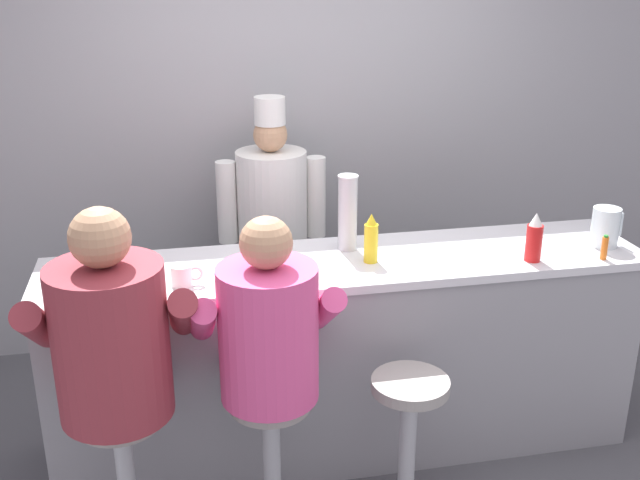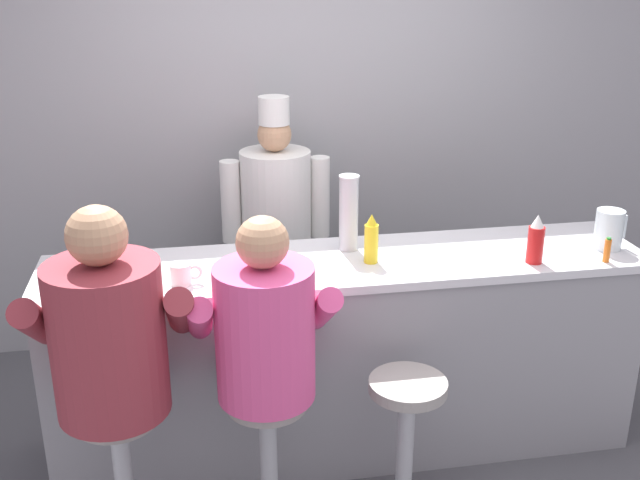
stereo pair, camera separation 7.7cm
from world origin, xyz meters
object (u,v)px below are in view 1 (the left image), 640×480
Objects in this scene: breakfast_plate at (101,274)px; coffee_mug_white at (183,275)px; empty_stool_round at (408,425)px; cup_stack_steel at (348,213)px; cook_in_whites_near at (272,222)px; hot_sauce_bottle_orange at (604,248)px; water_pitcher_clear at (605,227)px; mustard_bottle_yellow at (371,240)px; cereal_bowl at (289,274)px; ketchup_bottle_red at (534,239)px; coffee_mug_tan at (56,294)px; diner_seated_maroon at (113,347)px; diner_seated_pink at (268,341)px.

breakfast_plate is 1.70× the size of coffee_mug_white.
empty_stool_round is (1.27, -0.58, -0.58)m from breakfast_plate.
cook_in_whites_near is (-0.25, 0.82, -0.31)m from cup_stack_steel.
hot_sauce_bottle_orange is 0.62× the size of water_pitcher_clear.
mustard_bottle_yellow is at bearing -3.27° from breakfast_plate.
cereal_bowl is (-0.40, -0.12, -0.09)m from mustard_bottle_yellow.
breakfast_plate is (-2.30, 0.26, -0.04)m from hot_sauce_bottle_orange.
ketchup_bottle_red is at bearing -21.34° from cup_stack_steel.
coffee_mug_tan is 0.38m from diner_seated_maroon.
ketchup_bottle_red is at bearing -5.99° from breakfast_plate.
mustard_bottle_yellow reaches higher than breakfast_plate.
diner_seated_maroon is (-1.89, -0.34, -0.18)m from ketchup_bottle_red.
diner_seated_pink is 0.75m from empty_stool_round.
mustard_bottle_yellow reaches higher than empty_stool_round.
diner_seated_maroon is (-2.23, -0.28, -0.13)m from hot_sauce_bottle_orange.
cereal_bowl is at bearing -2.60° from coffee_mug_white.
coffee_mug_white is 0.10× the size of diner_seated_pink.
cup_stack_steel reaches higher than breakfast_plate.
cup_stack_steel is at bearing 170.52° from water_pitcher_clear.
diner_seated_maroon is (0.07, -0.54, -0.08)m from breakfast_plate.
breakfast_plate is 1.69× the size of coffee_mug_tan.
coffee_mug_tan is at bearing -131.48° from cook_in_whites_near.
diner_seated_pink is 0.89× the size of cook_in_whites_near.
mustard_bottle_yellow is 1.10m from hot_sauce_bottle_orange.
ketchup_bottle_red is at bearing 171.24° from hot_sauce_bottle_orange.
breakfast_plate and cereal_bowl have the same top height.
cook_in_whites_near is at bearing 107.83° from mustard_bottle_yellow.
hot_sauce_bottle_orange reaches higher than breakfast_plate.
diner_seated_pink is 2.13× the size of empty_stool_round.
coffee_mug_tan is at bearing -176.37° from water_pitcher_clear.
cereal_bowl is 0.97m from coffee_mug_tan.
breakfast_plate is at bearing -133.94° from cook_in_whites_near.
coffee_mug_white is at bearing 9.41° from coffee_mug_tan.
cook_in_whites_near reaches higher than diner_seated_pink.
ketchup_bottle_red is at bearing -0.60° from cereal_bowl.
diner_seated_pink is at bearing -165.30° from ketchup_bottle_red.
ketchup_bottle_red is 1.21× the size of water_pitcher_clear.
cereal_bowl is 1.10× the size of coffee_mug_white.
cereal_bowl is 0.42× the size of cup_stack_steel.
ketchup_bottle_red is at bearing 14.70° from diner_seated_pink.
water_pitcher_clear reaches higher than coffee_mug_tan.
empty_stool_round is (0.60, -0.03, -0.46)m from diner_seated_pink.
cereal_bowl is at bearing 179.40° from ketchup_bottle_red.
cereal_bowl is 0.46m from coffee_mug_white.
mustard_bottle_yellow reaches higher than coffee_mug_white.
cook_in_whites_near is at bearing 145.56° from water_pitcher_clear.
diner_seated_pink is at bearing -98.80° from cook_in_whites_near.
cook_in_whites_near reaches higher than diner_seated_maroon.
diner_seated_maroon is at bearing 178.18° from empty_stool_round.
cup_stack_steel is at bearing 53.74° from diner_seated_pink.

